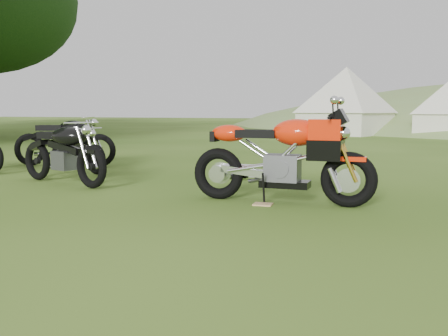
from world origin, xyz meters
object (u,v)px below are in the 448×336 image
at_px(sport_motorcycle, 281,150).
at_px(plywood_board, 263,204).
at_px(vintage_moto_d, 77,148).
at_px(vintage_moto_c, 64,140).
at_px(vintage_moto_a, 62,151).
at_px(tent_left, 346,103).

bearing_deg(sport_motorcycle, plywood_board, -126.87).
bearing_deg(sport_motorcycle, vintage_moto_d, 157.80).
bearing_deg(plywood_board, sport_motorcycle, 53.36).
bearing_deg(vintage_moto_c, vintage_moto_d, -53.09).
height_order(plywood_board, vintage_moto_a, vintage_moto_a).
bearing_deg(sport_motorcycle, tent_left, 93.88).
height_order(vintage_moto_c, tent_left, tent_left).
height_order(plywood_board, tent_left, tent_left).
height_order(vintage_moto_a, tent_left, tent_left).
bearing_deg(vintage_moto_a, vintage_moto_c, 145.30).
relative_size(plywood_board, vintage_moto_d, 0.14).
height_order(sport_motorcycle, vintage_moto_d, sport_motorcycle).
distance_m(vintage_moto_a, vintage_moto_d, 1.61).
height_order(plywood_board, vintage_moto_c, vintage_moto_c).
bearing_deg(sport_motorcycle, vintage_moto_c, 154.73).
bearing_deg(plywood_board, tent_left, 93.55).
relative_size(plywood_board, vintage_moto_a, 0.12).
relative_size(vintage_moto_d, tent_left, 0.51).
distance_m(plywood_board, tent_left, 18.48).
xyz_separation_m(vintage_moto_a, vintage_moto_d, (-0.77, 1.41, -0.08)).
distance_m(vintage_moto_d, tent_left, 16.71).
distance_m(sport_motorcycle, vintage_moto_c, 5.70).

